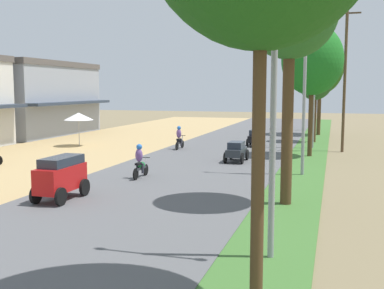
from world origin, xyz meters
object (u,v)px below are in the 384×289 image
median_tree_fourth (315,80)px  car_hatchback_black (255,137)px  median_tree_second (290,13)px  motorbike_ahead_fourth (179,138)px  median_tree_fifth (320,64)px  car_van_red (61,176)px  car_sedan_charcoal (236,150)px  streetlamp_farthest (321,84)px  streetlamp_mid (305,82)px  streetlamp_near (274,90)px  streetlamp_far (314,91)px  median_tree_third (312,60)px  vendor_umbrella (79,116)px  motorbike_ahead_third (140,162)px  utility_pole_near (345,77)px

median_tree_fourth → car_hatchback_black: size_ratio=3.38×
median_tree_second → median_tree_fourth: size_ratio=1.30×
motorbike_ahead_fourth → median_tree_fifth: bearing=56.7°
car_van_red → car_sedan_charcoal: bearing=68.2°
streetlamp_farthest → car_van_red: (-8.60, -35.20, -3.89)m
median_tree_fifth → streetlamp_mid: (-0.08, -21.70, -1.91)m
car_hatchback_black → motorbike_ahead_fourth: bearing=-146.7°
streetlamp_near → car_van_red: size_ratio=3.05×
streetlamp_near → streetlamp_mid: size_ratio=0.91×
streetlamp_farthest → car_hatchback_black: streetlamp_farthest is taller
streetlamp_far → car_van_red: streetlamp_far is taller
median_tree_third → car_sedan_charcoal: size_ratio=3.70×
vendor_umbrella → median_tree_fourth: (16.86, 8.00, 2.79)m
median_tree_second → streetlamp_near: median_tree_second is taller
motorbike_ahead_third → median_tree_second: bearing=-23.4°
utility_pole_near → car_hatchback_black: (-6.23, 0.90, -4.41)m
streetlamp_mid → motorbike_ahead_fourth: size_ratio=4.51×
vendor_umbrella → car_van_red: size_ratio=1.05×
vendor_umbrella → median_tree_third: size_ratio=0.30×
utility_pole_near → streetlamp_near: bearing=-95.3°
car_van_red → car_sedan_charcoal: (4.59, 11.46, -0.28)m
median_tree_fifth → streetlamp_mid: bearing=-90.2°
vendor_umbrella → car_van_red: bearing=-62.0°
median_tree_fifth → streetlamp_mid: 21.78m
vendor_umbrella → streetlamp_farthest: streetlamp_farthest is taller
car_sedan_charcoal → car_van_red: bearing=-111.8°
median_tree_fourth → motorbike_ahead_third: median_tree_fourth is taller
median_tree_second → median_tree_third: size_ratio=1.06×
median_tree_fifth → vendor_umbrella: bearing=-140.0°
car_van_red → motorbike_ahead_fourth: bearing=91.7°
vendor_umbrella → median_tree_second: bearing=-39.5°
streetlamp_far → car_van_red: size_ratio=2.94×
car_sedan_charcoal → median_tree_fifth: bearing=77.6°
vendor_umbrella → car_hatchback_black: size_ratio=1.26×
median_tree_fifth → utility_pole_near: size_ratio=0.95×
vendor_umbrella → median_tree_third: (16.98, -0.46, 3.86)m
streetlamp_far → utility_pole_near: utility_pole_near is taller
utility_pole_near → median_tree_fourth: bearing=112.1°
streetlamp_farthest → motorbike_ahead_fourth: 21.55m
car_hatchback_black → utility_pole_near: bearing=-8.2°
median_tree_fourth → streetlamp_near: streetlamp_near is taller
streetlamp_mid → streetlamp_near: bearing=-90.0°
car_hatchback_black → motorbike_ahead_third: size_ratio=1.11×
median_tree_second → median_tree_fifth: median_tree_fifth is taller
median_tree_fifth → median_tree_fourth: bearing=-91.6°
streetlamp_near → car_sedan_charcoal: streetlamp_near is taller
streetlamp_far → car_hatchback_black: size_ratio=3.53×
median_tree_second → streetlamp_near: size_ratio=1.20×
car_van_red → motorbike_ahead_third: 5.19m
median_tree_third → car_hatchback_black: 7.94m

